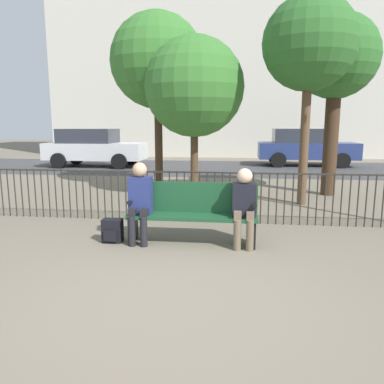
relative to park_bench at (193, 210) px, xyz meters
The scene contains 14 objects.
ground_plane 1.88m from the park_bench, 90.00° to the right, with size 80.00×80.00×0.00m, color #706656.
park_bench is the anchor object (origin of this frame).
seated_person_0 0.82m from the park_bench, behind, with size 0.34×0.39×1.23m.
seated_person_1 0.80m from the park_bench, ahead, with size 0.34×0.39×1.17m.
backpack 1.28m from the park_bench, behind, with size 0.30×0.23×0.36m.
fence_railing 1.22m from the park_bench, 90.76° to the left, with size 9.01×0.03×0.95m.
tree_0 5.92m from the park_bench, 107.65° to the left, with size 2.55×2.55×4.77m.
tree_1 6.03m from the park_bench, 55.60° to the left, with size 2.05×2.05×4.46m.
tree_2 4.31m from the park_bench, 96.25° to the left, with size 2.40×2.40×3.88m.
tree_3 4.77m from the park_bench, 55.36° to the left, with size 2.01×2.01×4.50m.
street_surface 10.20m from the park_bench, 90.00° to the left, with size 24.00×6.00×0.01m.
parked_car_0 11.48m from the park_bench, 118.72° to the left, with size 4.20×1.94×1.62m.
parked_car_1 12.06m from the park_bench, 72.66° to the left, with size 4.20×1.94×1.62m.
building_facade 19.83m from the park_bench, 90.00° to the left, with size 20.00×6.00×16.77m.
Camera 1 is at (0.67, -3.71, 1.79)m, focal length 35.00 mm.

